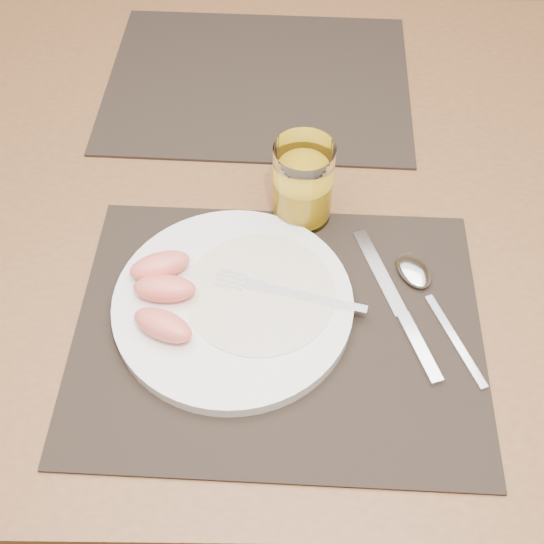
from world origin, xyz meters
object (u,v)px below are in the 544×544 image
Objects in this scene: placemat_near at (278,329)px; juice_glass at (303,186)px; knife at (402,315)px; spoon at (419,280)px; plate at (233,304)px; placemat_far at (258,82)px; fork at (277,290)px; table at (267,230)px.

juice_glass is (0.03, 0.17, 0.05)m from placemat_near.
spoon is (0.02, 0.05, 0.00)m from knife.
placemat_near is 0.18m from juice_glass.
spoon is at bearing 9.96° from plate.
placemat_far is at bearing 94.22° from placemat_near.
juice_glass reaches higher than placemat_far.
placemat_far is at bearing 94.32° from fork.
juice_glass is at bearing -47.76° from table.
plate reaches higher than knife.
placemat_far is 2.10× the size of knife.
plate is at bearing -92.57° from placemat_far.
juice_glass reaches higher than spoon.
placemat_far is at bearing 112.08° from knife.
fork is 1.57× the size of juice_glass.
juice_glass is (-0.14, 0.11, 0.04)m from spoon.
fork is (-0.00, 0.04, 0.02)m from placemat_near.
plate is at bearing 177.27° from knife.
table is at bearing 79.68° from plate.
fork is at bearing -85.68° from table.
plate reaches higher than placemat_near.
table is 3.11× the size of placemat_near.
fork reaches higher than table.
placemat_far is 2.41× the size of spoon.
juice_glass is (0.06, -0.27, 0.05)m from placemat_far.
placemat_near is 1.00× the size of placemat_far.
juice_glass is at bearing 77.05° from fork.
plate is at bearing -118.74° from juice_glass.
juice_glass is at bearing 80.65° from placemat_near.
spoon is 0.18m from juice_glass.
plate reaches higher than placemat_far.
juice_glass is (-0.11, 0.15, 0.05)m from knife.
placemat_near is at bearing -86.79° from fork.
placemat_far is at bearing 117.58° from spoon.
fork is (0.01, -0.18, 0.11)m from table.
knife reaches higher than placemat_far.
placemat_far is 0.41m from plate.
knife is at bearing -67.92° from placemat_far.
plate is at bearing -170.04° from spoon.
placemat_far is 0.40m from fork.
knife is 1.15× the size of spoon.
spoon is 1.70× the size of juice_glass.
table is 0.24m from placemat_near.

